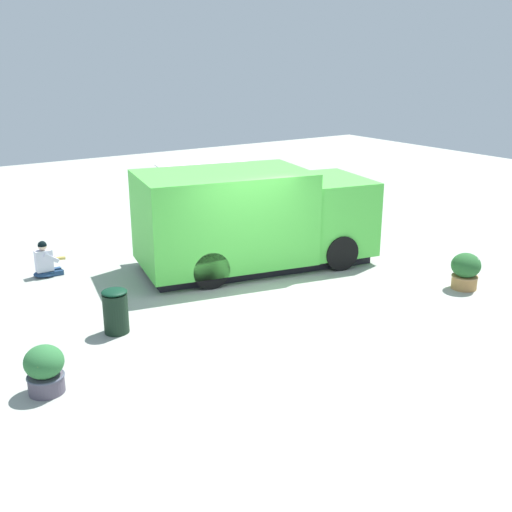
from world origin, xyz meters
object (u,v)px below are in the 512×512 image
(planter_flowering_side, at_px, (465,270))
(food_truck, at_px, (253,220))
(planter_flowering_far, at_px, (45,369))
(trash_bin, at_px, (116,311))
(person_customer, at_px, (46,263))

(planter_flowering_side, bearing_deg, food_truck, 127.67)
(planter_flowering_far, xyz_separation_m, planter_flowering_side, (8.71, -0.65, 0.03))
(planter_flowering_side, height_order, trash_bin, trash_bin)
(person_customer, relative_size, trash_bin, 1.00)
(food_truck, distance_m, planter_flowering_far, 6.62)
(food_truck, distance_m, person_customer, 4.80)
(planter_flowering_far, bearing_deg, planter_flowering_side, -4.29)
(planter_flowering_far, xyz_separation_m, trash_bin, (1.67, 1.41, 0.04))
(food_truck, distance_m, planter_flowering_side, 4.85)
(food_truck, distance_m, trash_bin, 4.51)
(food_truck, relative_size, planter_flowering_far, 7.70)
(person_customer, xyz_separation_m, trash_bin, (0.17, -3.76, 0.11))
(trash_bin, bearing_deg, planter_flowering_side, -16.37)
(person_customer, bearing_deg, food_truck, -25.39)
(planter_flowering_side, bearing_deg, trash_bin, 163.63)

